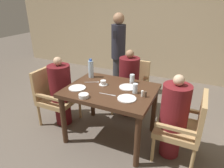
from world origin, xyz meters
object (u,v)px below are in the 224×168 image
Objects in this scene: glass_tall_mid at (135,88)px; diner_in_right_chair at (174,116)px; plate_main_left at (127,98)px; plate_dessert_center at (77,88)px; diner_in_left_chair at (61,91)px; chair_far_side at (131,85)px; glass_tall_near at (132,79)px; water_bottle at (91,69)px; chair_left_side at (54,94)px; teacup_with_saucer at (103,83)px; bowl_small at (84,96)px; standing_host at (118,53)px; plate_main_right at (128,87)px; diner_in_far_chair at (129,83)px; chair_right_side at (185,125)px.

diner_in_right_chair is at bearing -2.14° from glass_tall_mid.
plate_dessert_center is (-0.69, 0.00, 0.00)m from plate_main_left.
diner_in_left_chair is 8.71× the size of glass_tall_mid.
glass_tall_near is at bearing -70.77° from chair_far_side.
water_bottle is 0.79m from glass_tall_mid.
chair_left_side is at bearing -139.15° from chair_far_side.
chair_far_side is 0.81× the size of diner_in_right_chair.
teacup_with_saucer is 0.96× the size of bowl_small.
standing_host is 13.19× the size of bowl_small.
glass_tall_mid is (0.72, 0.19, 0.06)m from plate_dessert_center.
chair_far_side is 1.11m from plate_dessert_center.
diner_in_left_chair is 1.03m from plate_main_right.
glass_tall_near is (0.58, 0.47, 0.06)m from plate_dessert_center.
plate_main_left is 1.85× the size of bowl_small.
chair_right_side is at bearing -35.72° from diner_in_far_chair.
plate_main_right is at bearing 6.28° from chair_left_side.
diner_in_right_chair reaches higher than glass_tall_near.
glass_tall_near is at bearing 158.84° from chair_right_side.
plate_dessert_center is 1.80× the size of glass_tall_near.
diner_in_left_chair is 0.76m from bowl_small.
glass_tall_mid is (0.14, -0.28, 0.00)m from glass_tall_near.
bowl_small is 0.75m from glass_tall_near.
water_bottle is (-0.25, 0.60, 0.11)m from bowl_small.
glass_tall_mid is at bearing 80.18° from plate_main_left.
chair_right_side is at bearing -9.29° from plate_main_right.
glass_tall_mid is (0.03, 0.19, 0.06)m from plate_main_left.
diner_in_left_chair reaches higher than chair_left_side.
diner_in_far_chair reaches higher than teacup_with_saucer.
chair_right_side reaches higher than plate_main_right.
bowl_small is (0.21, -0.18, 0.02)m from plate_dessert_center.
diner_in_left_chair is 1.24× the size of chair_right_side.
teacup_with_saucer is (-0.33, -0.05, 0.02)m from plate_main_right.
chair_left_side is 0.16m from diner_in_left_chair.
diner_in_left_chair is 1.07m from diner_in_far_chair.
bowl_small is 0.66m from water_bottle.
water_bottle is (-0.03, 0.42, 0.12)m from plate_dessert_center.
chair_left_side is 0.87m from teacup_with_saucer.
teacup_with_saucer is (0.67, 0.07, 0.23)m from diner_in_left_chair.
chair_far_side is 0.80m from standing_host.
plate_main_left is at bearing -99.82° from glass_tall_mid.
plate_main_right is at bearing -61.64° from standing_host.
chair_far_side is at bearing 139.15° from chair_right_side.
diner_in_left_chair is 1.17m from glass_tall_mid.
chair_far_side is at bearing 68.27° from plate_dessert_center.
glass_tall_mid reaches higher than bowl_small.
plate_main_right is (-0.63, 0.13, 0.20)m from diner_in_right_chair.
chair_far_side is at bearing 81.20° from bowl_small.
chair_right_side is 3.90× the size of plate_dessert_center.
standing_host is 7.14× the size of plate_main_right.
diner_in_left_chair reaches higher than plate_main_right.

